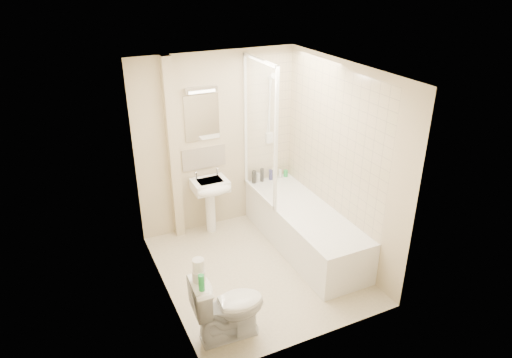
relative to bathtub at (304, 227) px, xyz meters
name	(u,v)px	position (x,y,z in m)	size (l,w,h in m)	color
floor	(258,269)	(-0.75, -0.20, -0.29)	(2.50, 2.50, 0.00)	beige
wall_back	(218,143)	(-0.75, 1.05, 0.91)	(2.20, 0.02, 2.40)	beige
wall_left	(160,200)	(-1.85, -0.20, 0.91)	(0.02, 2.50, 2.40)	beige
wall_right	(341,163)	(0.35, -0.20, 0.91)	(0.02, 2.50, 2.40)	beige
ceiling	(258,70)	(-0.75, -0.20, 2.11)	(2.20, 2.50, 0.02)	white
tile_back	(269,119)	(0.00, 1.04, 1.14)	(0.70, 0.01, 1.75)	beige
tile_right	(332,140)	(0.34, 0.00, 1.14)	(0.01, 2.10, 1.75)	beige
pipe_boxing	(173,152)	(-1.37, 0.99, 0.91)	(0.12, 0.12, 2.40)	beige
splashback	(204,158)	(-0.95, 1.04, 0.74)	(0.60, 0.01, 0.30)	beige
mirror	(202,118)	(-0.95, 1.04, 1.29)	(0.46, 0.01, 0.60)	white
strip_light	(201,89)	(-0.95, 1.02, 1.66)	(0.42, 0.07, 0.07)	silver
bathtub	(304,227)	(0.00, 0.00, 0.00)	(0.70, 2.10, 0.55)	white
shower_screen	(260,131)	(-0.35, 0.60, 1.16)	(0.04, 0.92, 1.80)	white
shower_fixture	(270,112)	(0.00, 0.99, 1.26)	(0.10, 0.16, 0.99)	white
pedestal_sink	(211,192)	(-0.95, 0.81, 0.33)	(0.46, 0.44, 0.89)	white
bottle_black_a	(254,177)	(-0.26, 0.96, 0.35)	(0.06, 0.06, 0.19)	black
bottle_white_a	(258,178)	(-0.19, 0.96, 0.33)	(0.06, 0.06, 0.14)	silver
bottle_black_b	(262,175)	(-0.13, 0.96, 0.36)	(0.05, 0.05, 0.20)	black
bottle_blue	(271,175)	(0.01, 0.96, 0.34)	(0.06, 0.06, 0.15)	navy
bottle_cream	(274,174)	(0.06, 0.96, 0.34)	(0.07, 0.07, 0.17)	#F2EABB
bottle_white_b	(280,174)	(0.15, 0.96, 0.32)	(0.05, 0.05, 0.12)	white
bottle_green	(286,173)	(0.25, 0.96, 0.31)	(0.06, 0.06, 0.10)	green
toilet	(229,306)	(-1.47, -1.05, 0.07)	(0.72, 0.44, 0.72)	white
toilet_roll_lower	(199,276)	(-1.73, -1.00, 0.48)	(0.12, 0.12, 0.11)	white
toilet_roll_upper	(198,265)	(-1.72, -0.98, 0.59)	(0.11, 0.11, 0.11)	white
green_bottle	(202,283)	(-1.75, -1.14, 0.51)	(0.05, 0.05, 0.16)	green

